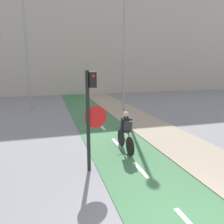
% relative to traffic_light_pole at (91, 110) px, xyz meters
% --- Properties ---
extents(building_row_background, '(60.00, 5.20, 12.38)m').
position_rel_traffic_light_pole_xyz_m(building_row_background, '(1.44, 21.17, 4.31)').
color(building_row_background, '#B2A899').
rests_on(building_row_background, ground_plane).
extents(traffic_light_pole, '(0.67, 0.25, 3.04)m').
position_rel_traffic_light_pole_xyz_m(traffic_light_pole, '(0.00, 0.00, 0.00)').
color(traffic_light_pole, black).
rests_on(traffic_light_pole, ground_plane).
extents(street_lamp_far, '(0.36, 0.36, 7.96)m').
position_rel_traffic_light_pole_xyz_m(street_lamp_far, '(-2.49, 10.75, 2.88)').
color(street_lamp_far, gray).
rests_on(street_lamp_far, ground_plane).
extents(street_lamp_sidewalk, '(0.36, 0.36, 8.26)m').
position_rel_traffic_light_pole_xyz_m(street_lamp_sidewalk, '(3.95, 8.43, 3.04)').
color(street_lamp_sidewalk, gray).
rests_on(street_lamp_sidewalk, ground_plane).
extents(cyclist_near, '(0.46, 1.69, 1.52)m').
position_rel_traffic_light_pole_xyz_m(cyclist_near, '(1.52, 1.17, -1.17)').
color(cyclist_near, black).
rests_on(cyclist_near, ground_plane).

